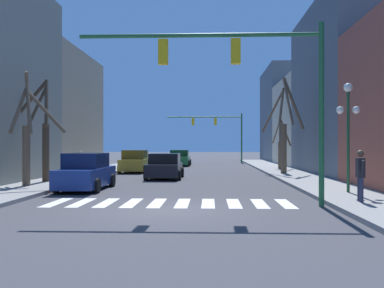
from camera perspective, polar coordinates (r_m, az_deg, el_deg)
ground_plane at (r=14.28m, az=-3.45°, el=-8.39°), size 240.00×240.00×0.00m
building_row_right at (r=36.86m, az=17.97°, el=4.98°), size 6.00×54.53×12.04m
crosswalk_stripes at (r=15.97m, az=-2.82°, el=-7.50°), size 8.55×2.60×0.01m
traffic_signal_near at (r=15.33m, az=6.97°, el=9.20°), size 8.22×0.28×6.14m
traffic_signal_far at (r=53.21m, az=3.31°, el=2.30°), size 8.92×0.28×5.80m
street_lamp_right_corner at (r=19.18m, az=19.22°, el=3.49°), size 0.95×0.36×4.40m
car_parked_left_near at (r=33.99m, az=-7.26°, el=-2.28°), size 2.02×4.27×1.68m
car_parked_right_far at (r=44.37m, az=-1.56°, el=-1.84°), size 2.12×4.69×1.57m
car_driving_toward_lane at (r=27.51m, az=-3.47°, el=-2.90°), size 2.16×4.35×1.54m
car_parked_right_near at (r=21.19m, az=-13.28°, el=-3.55°), size 1.96×4.82×1.69m
pedestrian_waiting_at_curb at (r=29.00m, az=-13.96°, el=-2.09°), size 0.63×0.37×1.54m
pedestrian_on_right_sidewalk at (r=16.04m, az=20.60°, el=-3.25°), size 0.25×0.75×1.73m
street_tree_right_mid at (r=36.48m, az=11.20°, el=-0.43°), size 1.57×2.31×3.98m
street_tree_right_far at (r=24.46m, az=-18.46°, el=1.24°), size 2.56×1.76×5.34m
street_tree_left_near at (r=22.21m, az=-20.06°, el=1.08°), size 2.31×2.42×5.36m
street_tree_left_far at (r=30.99m, az=11.67°, el=1.70°), size 2.64×3.65×6.51m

